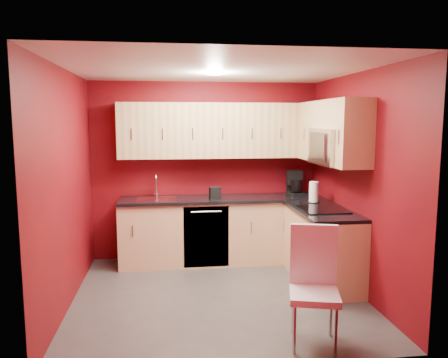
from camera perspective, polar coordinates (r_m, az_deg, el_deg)
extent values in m
plane|color=#454240|center=(5.11, -0.77, -14.92)|extent=(3.20, 3.20, 0.00)
plane|color=white|center=(4.75, -0.83, 14.16)|extent=(3.20, 3.20, 0.00)
plane|color=maroon|center=(6.25, -2.40, 1.10)|extent=(3.20, 0.00, 3.20)
plane|color=maroon|center=(3.31, 2.24, -4.74)|extent=(3.20, 0.00, 3.20)
plane|color=maroon|center=(4.86, -19.91, -1.23)|extent=(0.00, 3.00, 3.00)
plane|color=maroon|center=(5.21, 16.97, -0.54)|extent=(0.00, 3.00, 3.00)
cube|color=#D8B37B|center=(6.13, -0.23, -6.78)|extent=(2.80, 0.60, 0.87)
cube|color=#D8B37B|center=(5.49, 12.67, -8.69)|extent=(0.60, 1.30, 0.87)
cube|color=black|center=(6.02, -0.22, -2.62)|extent=(2.80, 0.63, 0.04)
cube|color=black|center=(5.36, 12.71, -4.07)|extent=(0.63, 1.27, 0.04)
cube|color=tan|center=(6.06, -0.39, 6.35)|extent=(2.80, 0.35, 0.75)
cube|color=tan|center=(5.90, 12.15, 6.15)|extent=(0.35, 0.57, 0.75)
cube|color=tan|center=(4.82, 16.76, 5.71)|extent=(0.35, 0.22, 0.75)
cube|color=tan|center=(5.27, 14.65, 8.20)|extent=(0.35, 0.76, 0.33)
cube|color=silver|center=(5.27, 14.26, 4.13)|extent=(0.40, 0.76, 0.42)
cube|color=black|center=(5.20, 12.31, 4.15)|extent=(0.02, 0.62, 0.33)
cylinder|color=silver|center=(4.98, 12.98, 3.99)|extent=(0.02, 0.02, 0.29)
cube|color=black|center=(5.32, 12.80, -3.89)|extent=(0.50, 0.55, 0.01)
cube|color=silver|center=(5.96, -8.83, -2.65)|extent=(0.52, 0.42, 0.02)
cylinder|color=silver|center=(6.14, -8.82, -1.08)|extent=(0.02, 0.02, 0.26)
torus|color=silver|center=(6.05, -8.85, 0.03)|extent=(0.02, 0.16, 0.16)
cylinder|color=silver|center=(5.99, -8.86, -0.62)|extent=(0.02, 0.02, 0.12)
cube|color=black|center=(5.82, -2.33, -7.56)|extent=(0.60, 0.02, 0.82)
cylinder|color=white|center=(5.05, -1.24, 13.60)|extent=(0.20, 0.20, 0.01)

